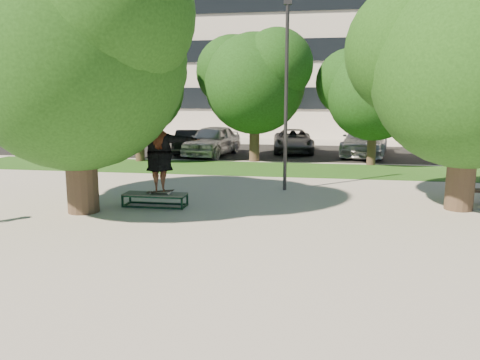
% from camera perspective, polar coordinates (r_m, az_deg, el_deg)
% --- Properties ---
extents(ground, '(120.00, 120.00, 0.00)m').
position_cam_1_polar(ground, '(11.22, -1.56, -5.98)').
color(ground, '#9D9991').
rests_on(ground, ground).
extents(grass_strip, '(30.00, 4.00, 0.02)m').
position_cam_1_polar(grass_strip, '(20.34, 6.38, 1.29)').
color(grass_strip, '#234A15').
rests_on(grass_strip, ground).
extents(asphalt_strip, '(40.00, 8.00, 0.01)m').
position_cam_1_polar(asphalt_strip, '(26.83, 5.04, 3.43)').
color(asphalt_strip, black).
rests_on(asphalt_strip, ground).
extents(tree_left, '(6.96, 5.95, 7.12)m').
position_cam_1_polar(tree_left, '(13.36, -19.74, 15.18)').
color(tree_left, '#38281E').
rests_on(tree_left, ground).
extents(tree_right, '(6.24, 5.33, 6.51)m').
position_cam_1_polar(tree_right, '(14.22, 25.88, 13.10)').
color(tree_right, '#38281E').
rests_on(tree_right, ground).
extents(bg_tree_left, '(5.28, 4.51, 5.77)m').
position_cam_1_polar(bg_tree_left, '(23.32, -12.49, 11.41)').
color(bg_tree_left, '#38281E').
rests_on(bg_tree_left, ground).
extents(bg_tree_mid, '(5.76, 4.92, 6.24)m').
position_cam_1_polar(bg_tree_mid, '(22.89, 1.64, 12.38)').
color(bg_tree_mid, '#38281E').
rests_on(bg_tree_mid, ground).
extents(bg_tree_right, '(5.04, 4.31, 5.43)m').
position_cam_1_polar(bg_tree_right, '(22.27, 15.88, 10.72)').
color(bg_tree_right, '#38281E').
rests_on(bg_tree_right, ground).
extents(lamppost, '(0.25, 0.15, 6.11)m').
position_cam_1_polar(lamppost, '(15.61, 5.65, 10.22)').
color(lamppost, '#2D2D30').
rests_on(lamppost, ground).
extents(office_building, '(30.00, 14.12, 16.00)m').
position_cam_1_polar(office_building, '(43.02, 4.22, 16.62)').
color(office_building, beige).
rests_on(office_building, ground).
extents(grind_box, '(1.80, 0.60, 0.38)m').
position_cam_1_polar(grind_box, '(13.67, -10.31, -2.39)').
color(grind_box, black).
rests_on(grind_box, ground).
extents(skater_rig, '(2.41, 1.12, 1.97)m').
position_cam_1_polar(skater_rig, '(13.40, -9.81, 2.63)').
color(skater_rig, white).
rests_on(skater_rig, grind_box).
extents(car_silver_a, '(2.66, 5.00, 1.62)m').
position_cam_1_polar(car_silver_a, '(25.01, -3.41, 4.82)').
color(car_silver_a, '#B7B7BC').
rests_on(car_silver_a, asphalt_strip).
extents(car_dark, '(2.02, 4.08, 1.29)m').
position_cam_1_polar(car_dark, '(26.02, -6.32, 4.61)').
color(car_dark, black).
rests_on(car_dark, asphalt_strip).
extents(car_grey, '(2.58, 4.85, 1.30)m').
position_cam_1_polar(car_grey, '(26.65, 6.48, 4.75)').
color(car_grey, '#525256').
rests_on(car_grey, asphalt_strip).
extents(car_silver_b, '(3.08, 5.72, 1.58)m').
position_cam_1_polar(car_silver_b, '(25.94, 14.98, 4.64)').
color(car_silver_b, silver).
rests_on(car_silver_b, asphalt_strip).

